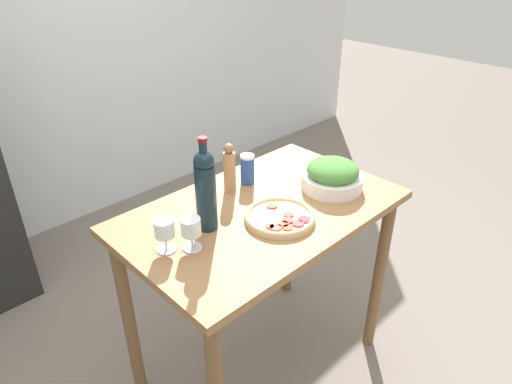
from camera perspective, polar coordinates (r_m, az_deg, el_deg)
The scene contains 10 objects.
ground_plane at distance 2.48m, azimuth 0.61°, elevation -20.67°, with size 14.00×14.00×0.00m, color slate.
wall_back at distance 3.36m, azimuth -24.92°, elevation 16.65°, with size 6.40×0.09×2.60m.
prep_counter at distance 1.94m, azimuth 0.73°, elevation -5.75°, with size 1.15×0.71×0.93m.
wine_bottle at distance 1.66m, azimuth -6.33°, elevation 0.44°, with size 0.08×0.08×0.37m.
wine_glass_near at distance 1.60m, azimuth -8.14°, elevation -4.56°, with size 0.07×0.07×0.12m.
wine_glass_far at distance 1.61m, azimuth -11.39°, elevation -4.72°, with size 0.07×0.07×0.12m.
pepper_mill at distance 1.94m, azimuth -3.27°, elevation 2.94°, with size 0.05×0.05×0.22m.
salad_bowl at distance 2.01m, azimuth 9.54°, elevation 2.02°, with size 0.27×0.27×0.13m.
homemade_pizza at distance 1.78m, azimuth 3.01°, elevation -3.13°, with size 0.28×0.28×0.03m.
salt_canister at distance 2.02m, azimuth -1.09°, elevation 2.87°, with size 0.06×0.06×0.14m.
Camera 1 is at (-1.12, -1.12, 1.91)m, focal length 32.00 mm.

